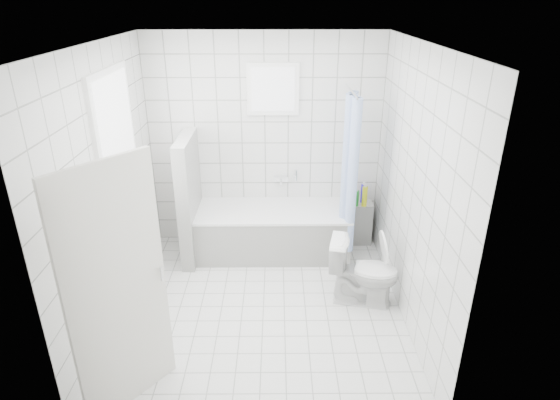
{
  "coord_description": "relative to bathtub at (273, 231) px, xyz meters",
  "views": [
    {
      "loc": [
        0.15,
        -3.97,
        2.97
      ],
      "look_at": [
        0.17,
        0.35,
        1.05
      ],
      "focal_mm": 30.0,
      "sensor_mm": 36.0,
      "label": 1
    }
  ],
  "objects": [
    {
      "name": "ground",
      "position": [
        -0.09,
        -1.12,
        -0.29
      ],
      "size": [
        3.0,
        3.0,
        0.0
      ],
      "primitive_type": "plane",
      "color": "white",
      "rests_on": "ground"
    },
    {
      "name": "ceiling",
      "position": [
        -0.09,
        -1.12,
        2.31
      ],
      "size": [
        3.0,
        3.0,
        0.0
      ],
      "primitive_type": "plane",
      "rotation": [
        3.14,
        0.0,
        0.0
      ],
      "color": "white",
      "rests_on": "ground"
    },
    {
      "name": "wall_back",
      "position": [
        -0.09,
        0.38,
        1.01
      ],
      "size": [
        2.8,
        0.02,
        2.6
      ],
      "primitive_type": "cube",
      "color": "white",
      "rests_on": "ground"
    },
    {
      "name": "wall_front",
      "position": [
        -0.09,
        -2.62,
        1.01
      ],
      "size": [
        2.8,
        0.02,
        2.6
      ],
      "primitive_type": "cube",
      "color": "white",
      "rests_on": "ground"
    },
    {
      "name": "wall_left",
      "position": [
        -1.49,
        -1.12,
        1.01
      ],
      "size": [
        0.02,
        3.0,
        2.6
      ],
      "primitive_type": "cube",
      "color": "white",
      "rests_on": "ground"
    },
    {
      "name": "wall_right",
      "position": [
        1.31,
        -1.12,
        1.01
      ],
      "size": [
        0.02,
        3.0,
        2.6
      ],
      "primitive_type": "cube",
      "color": "white",
      "rests_on": "ground"
    },
    {
      "name": "window_left",
      "position": [
        -1.45,
        -0.82,
        1.31
      ],
      "size": [
        0.01,
        0.9,
        1.4
      ],
      "primitive_type": "cube",
      "color": "white",
      "rests_on": "wall_left"
    },
    {
      "name": "window_back",
      "position": [
        0.01,
        0.33,
        1.66
      ],
      "size": [
        0.5,
        0.01,
        0.5
      ],
      "primitive_type": "cube",
      "color": "white",
      "rests_on": "wall_back"
    },
    {
      "name": "window_sill",
      "position": [
        -1.4,
        -0.82,
        0.57
      ],
      "size": [
        0.18,
        1.02,
        0.08
      ],
      "primitive_type": "cube",
      "color": "white",
      "rests_on": "wall_left"
    },
    {
      "name": "door",
      "position": [
        -1.09,
        -2.29,
        0.71
      ],
      "size": [
        0.53,
        0.65,
        2.0
      ],
      "primitive_type": "cube",
      "rotation": [
        0.0,
        0.0,
        -0.67
      ],
      "color": "silver",
      "rests_on": "ground"
    },
    {
      "name": "bathtub",
      "position": [
        0.0,
        0.0,
        0.0
      ],
      "size": [
        1.83,
        0.77,
        0.58
      ],
      "color": "white",
      "rests_on": "ground"
    },
    {
      "name": "partition_wall",
      "position": [
        -0.98,
        -0.05,
        0.46
      ],
      "size": [
        0.15,
        0.85,
        1.5
      ],
      "primitive_type": "cube",
      "color": "white",
      "rests_on": "ground"
    },
    {
      "name": "tiled_ledge",
      "position": [
        1.05,
        0.25,
        -0.02
      ],
      "size": [
        0.4,
        0.24,
        0.55
      ],
      "primitive_type": "cube",
      "color": "white",
      "rests_on": "ground"
    },
    {
      "name": "toilet",
      "position": [
        0.94,
        -1.03,
        0.07
      ],
      "size": [
        0.77,
        0.54,
        0.71
      ],
      "primitive_type": "imported",
      "rotation": [
        0.0,
        0.0,
        1.35
      ],
      "color": "white",
      "rests_on": "ground"
    },
    {
      "name": "curtain_rod",
      "position": [
        0.86,
        -0.02,
        1.71
      ],
      "size": [
        0.02,
        0.8,
        0.02
      ],
      "primitive_type": "cylinder",
      "rotation": [
        1.57,
        0.0,
        0.0
      ],
      "color": "silver",
      "rests_on": "wall_back"
    },
    {
      "name": "shower_curtain",
      "position": [
        0.86,
        -0.16,
        0.81
      ],
      "size": [
        0.14,
        0.48,
        1.78
      ],
      "primitive_type": null,
      "color": "#456DCC",
      "rests_on": "curtain_rod"
    },
    {
      "name": "tub_faucet",
      "position": [
        0.1,
        0.33,
        0.56
      ],
      "size": [
        0.18,
        0.06,
        0.06
      ],
      "primitive_type": "cube",
      "color": "silver",
      "rests_on": "wall_back"
    },
    {
      "name": "sill_bottles",
      "position": [
        -1.39,
        -0.75,
        0.73
      ],
      "size": [
        0.15,
        0.66,
        0.27
      ],
      "color": "#37F7FB",
      "rests_on": "window_sill"
    },
    {
      "name": "ledge_bottles",
      "position": [
        1.08,
        0.22,
        0.37
      ],
      "size": [
        0.17,
        0.18,
        0.26
      ],
      "color": "#178C25",
      "rests_on": "tiled_ledge"
    }
  ]
}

